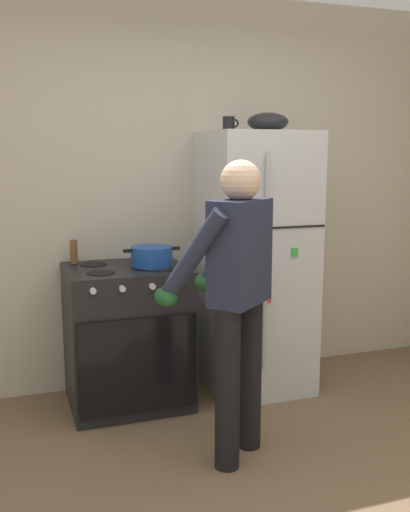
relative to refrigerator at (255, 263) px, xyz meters
name	(u,v)px	position (x,y,z in m)	size (l,w,h in m)	color
kitchen_wall_back	(171,193)	(-0.48, 0.38, 0.46)	(6.00, 0.10, 2.70)	beige
refrigerator	(255,263)	(0.00, 0.00, 0.00)	(0.68, 0.72, 1.77)	silver
stove_range	(128,336)	(-0.90, -0.01, -0.43)	(0.76, 0.67, 0.92)	black
person_cook	(235,286)	(-0.50, -0.87, 0.06)	(0.63, 0.66, 1.60)	black
red_pot	(152,256)	(-0.74, -0.05, 0.09)	(0.37, 0.27, 0.13)	#19479E
coffee_mug	(229,124)	(-0.18, 0.05, 0.93)	(0.11, 0.08, 0.10)	black
pepper_mill	(74,252)	(-1.20, 0.20, 0.11)	(0.05, 0.05, 0.16)	brown
mixing_bowl	(268,122)	(0.08, 0.00, 0.95)	(0.27, 0.27, 0.12)	black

